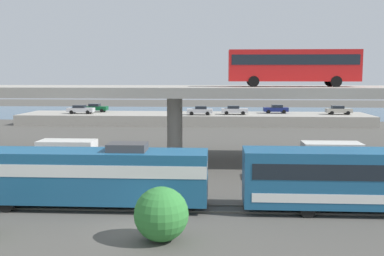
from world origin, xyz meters
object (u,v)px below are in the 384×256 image
at_px(service_truck_west, 320,160).
at_px(parked_car_4, 96,108).
at_px(train_locomotive, 76,174).
at_px(parked_car_1, 276,109).
at_px(transit_bus_on_overpass, 293,64).
at_px(parked_car_5, 200,110).
at_px(parked_car_3, 234,110).
at_px(service_truck_east, 78,157).
at_px(parked_car_2, 81,109).
at_px(parked_car_0, 339,110).

height_order(service_truck_west, parked_car_4, parked_car_4).
bearing_deg(train_locomotive, parked_car_1, -109.96).
distance_m(transit_bus_on_overpass, parked_car_5, 35.09).
bearing_deg(parked_car_3, train_locomotive, -103.29).
bearing_deg(service_truck_east, service_truck_west, 0.00).
bearing_deg(train_locomotive, parked_car_5, -96.98).
xyz_separation_m(parked_car_2, parked_car_4, (1.55, 3.97, 0.00)).
xyz_separation_m(service_truck_east, parked_car_2, (-12.23, 40.79, 0.86)).
relative_size(service_truck_east, parked_car_4, 1.61).
bearing_deg(train_locomotive, service_truck_west, -153.04).
distance_m(service_truck_east, parked_car_4, 46.02).
bearing_deg(parked_car_1, service_truck_west, 87.60).
relative_size(transit_bus_on_overpass, parked_car_3, 2.68).
xyz_separation_m(transit_bus_on_overpass, service_truck_east, (-18.53, -6.70, -7.75)).
height_order(transit_bus_on_overpass, parked_car_4, transit_bus_on_overpass).
distance_m(service_truck_west, parked_car_4, 54.18).
xyz_separation_m(service_truck_west, parked_car_5, (-11.32, 39.61, 0.86)).
relative_size(service_truck_west, parked_car_0, 1.58).
distance_m(transit_bus_on_overpass, parked_car_0, 38.33).
bearing_deg(parked_car_4, transit_bus_on_overpass, -52.49).
bearing_deg(transit_bus_on_overpass, service_truck_west, 101.01).
distance_m(train_locomotive, service_truck_east, 9.16).
distance_m(transit_bus_on_overpass, service_truck_west, 10.32).
relative_size(parked_car_0, parked_car_3, 0.96).
xyz_separation_m(service_truck_west, parked_car_0, (12.15, 41.92, 0.86)).
relative_size(transit_bus_on_overpass, parked_car_0, 2.79).
xyz_separation_m(service_truck_east, parked_car_1, (21.67, 43.76, 0.86)).
height_order(transit_bus_on_overpass, parked_car_5, transit_bus_on_overpass).
distance_m(parked_car_0, parked_car_4, 42.76).
distance_m(transit_bus_on_overpass, service_truck_east, 21.17).
distance_m(service_truck_west, parked_car_0, 43.66).
height_order(parked_car_2, parked_car_4, same).
height_order(parked_car_0, parked_car_5, same).
relative_size(train_locomotive, parked_car_3, 3.63).
distance_m(service_truck_west, parked_car_3, 41.17).
distance_m(train_locomotive, parked_car_5, 48.75).
relative_size(train_locomotive, parked_car_1, 3.80).
height_order(train_locomotive, parked_car_3, train_locomotive).
bearing_deg(parked_car_4, parked_car_2, -111.31).
height_order(service_truck_east, parked_car_0, parked_car_0).
bearing_deg(service_truck_east, transit_bus_on_overpass, 19.86).
distance_m(service_truck_east, parked_car_3, 43.23).
xyz_separation_m(service_truck_east, parked_car_4, (-10.68, 44.76, 0.86)).
relative_size(train_locomotive, parked_car_0, 3.79).
distance_m(parked_car_0, parked_car_1, 10.48).
xyz_separation_m(transit_bus_on_overpass, service_truck_west, (1.30, -6.70, -7.75)).
relative_size(train_locomotive, service_truck_east, 2.39).
bearing_deg(parked_car_0, parked_car_3, -176.33).
bearing_deg(parked_car_4, service_truck_west, -55.71).
height_order(service_truck_east, parked_car_3, parked_car_3).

